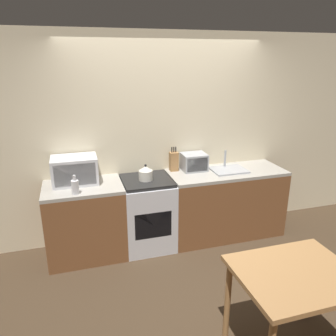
# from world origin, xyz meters

# --- Properties ---
(ground_plane) EXTENTS (16.00, 16.00, 0.00)m
(ground_plane) POSITION_xyz_m (0.00, 0.00, 0.00)
(ground_plane) COLOR #3D2D1E
(wall_back) EXTENTS (10.00, 0.06, 2.60)m
(wall_back) POSITION_xyz_m (0.00, 1.19, 1.30)
(wall_back) COLOR beige
(wall_back) RESTS_ON ground_plane
(counter_left_run) EXTENTS (0.89, 0.62, 0.90)m
(counter_left_run) POSITION_xyz_m (-1.06, 0.85, 0.45)
(counter_left_run) COLOR brown
(counter_left_run) RESTS_ON ground_plane
(counter_right_run) EXTENTS (1.51, 0.62, 0.90)m
(counter_right_run) POSITION_xyz_m (0.75, 0.85, 0.45)
(counter_right_run) COLOR brown
(counter_right_run) RESTS_ON ground_plane
(stove_range) EXTENTS (0.61, 0.62, 0.90)m
(stove_range) POSITION_xyz_m (-0.31, 0.85, 0.45)
(stove_range) COLOR silver
(stove_range) RESTS_ON ground_plane
(kettle) EXTENTS (0.17, 0.17, 0.20)m
(kettle) POSITION_xyz_m (-0.32, 0.83, 0.99)
(kettle) COLOR beige
(kettle) RESTS_ON stove_range
(microwave) EXTENTS (0.51, 0.35, 0.31)m
(microwave) POSITION_xyz_m (-1.13, 0.96, 1.06)
(microwave) COLOR silver
(microwave) RESTS_ON counter_left_run
(bottle) EXTENTS (0.08, 0.08, 0.21)m
(bottle) POSITION_xyz_m (-1.14, 0.62, 0.98)
(bottle) COLOR silver
(bottle) RESTS_ON counter_left_run
(knife_block) EXTENTS (0.10, 0.09, 0.32)m
(knife_block) POSITION_xyz_m (0.10, 1.05, 1.03)
(knife_block) COLOR #9E7042
(knife_block) RESTS_ON counter_right_run
(toaster_oven) EXTENTS (0.31, 0.26, 0.22)m
(toaster_oven) POSITION_xyz_m (0.35, 1.00, 1.01)
(toaster_oven) COLOR #999BA0
(toaster_oven) RESTS_ON counter_right_run
(sink_basin) EXTENTS (0.44, 0.35, 0.24)m
(sink_basin) POSITION_xyz_m (0.78, 0.85, 0.92)
(sink_basin) COLOR #999BA0
(sink_basin) RESTS_ON counter_right_run
(dining_table) EXTENTS (0.89, 0.73, 0.78)m
(dining_table) POSITION_xyz_m (0.39, -1.07, 0.67)
(dining_table) COLOR #9E7042
(dining_table) RESTS_ON ground_plane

